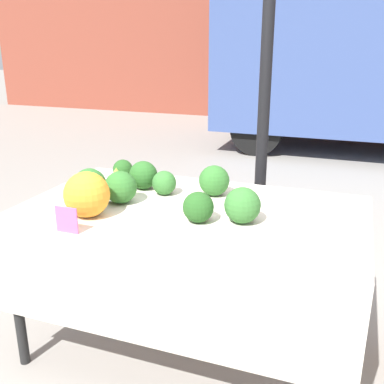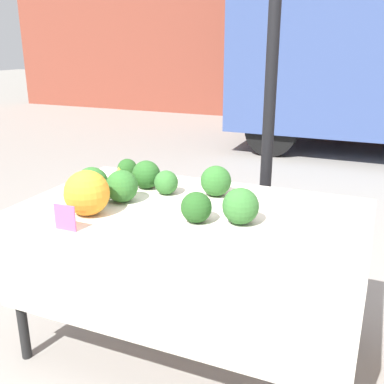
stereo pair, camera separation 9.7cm
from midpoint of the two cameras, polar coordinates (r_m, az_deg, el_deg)
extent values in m
plane|color=gray|center=(2.56, 1.15, -18.98)|extent=(40.00, 40.00, 0.00)
cylinder|color=black|center=(2.70, 10.91, 11.54)|extent=(0.07, 0.07, 2.49)
cube|color=#384C84|center=(7.18, 19.40, 16.83)|extent=(3.01, 2.09, 2.28)
cylinder|color=black|center=(6.56, 10.52, 7.76)|extent=(0.74, 0.22, 0.74)
cylinder|color=black|center=(8.21, 13.24, 9.69)|extent=(0.74, 0.22, 0.74)
cube|color=beige|center=(2.18, 1.28, -2.38)|extent=(1.64, 0.95, 0.03)
cube|color=beige|center=(1.90, -4.22, -13.72)|extent=(1.64, 0.01, 0.44)
cylinder|color=black|center=(2.41, -20.10, -11.86)|extent=(0.05, 0.05, 0.77)
cylinder|color=black|center=(1.88, 19.40, -21.30)|extent=(0.05, 0.05, 0.77)
cylinder|color=black|center=(3.00, -9.38, -4.85)|extent=(0.05, 0.05, 0.77)
cylinder|color=black|center=(2.59, 20.89, -9.83)|extent=(0.05, 0.05, 0.77)
sphere|color=orange|center=(2.10, -11.93, -0.13)|extent=(0.21, 0.21, 0.21)
cone|color=#93B238|center=(2.40, -8.06, 1.59)|extent=(0.18, 0.18, 0.14)
sphere|color=#336B2D|center=(1.97, 7.59, -1.80)|extent=(0.16, 0.16, 0.16)
sphere|color=#23511E|center=(1.98, 1.96, -1.96)|extent=(0.14, 0.14, 0.14)
sphere|color=#336B2D|center=(2.35, -2.13, 1.21)|extent=(0.13, 0.13, 0.13)
sphere|color=#2D6628|center=(2.32, 4.25, 1.40)|extent=(0.16, 0.16, 0.16)
sphere|color=#285B23|center=(2.45, -4.71, 2.22)|extent=(0.15, 0.15, 0.15)
sphere|color=#2D6628|center=(2.25, -7.69, 0.72)|extent=(0.16, 0.16, 0.16)
sphere|color=#23511E|center=(2.65, -7.18, 2.96)|extent=(0.12, 0.12, 0.12)
sphere|color=#2D6628|center=(2.31, -11.42, 1.07)|extent=(0.17, 0.17, 0.17)
cube|color=#F45B9E|center=(1.96, -14.47, -3.20)|extent=(0.10, 0.01, 0.11)
camera|label=1|loc=(0.05, -88.70, 0.43)|focal=42.00mm
camera|label=2|loc=(0.05, 91.30, -0.43)|focal=42.00mm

